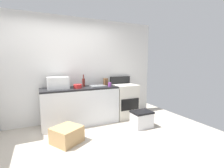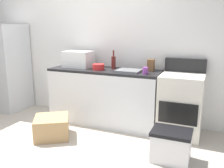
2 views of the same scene
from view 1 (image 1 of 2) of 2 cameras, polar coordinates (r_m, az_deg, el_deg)
ground_plane at (r=3.01m, az=-11.05°, el=-22.19°), size 6.00×6.00×0.00m
wall_back at (r=4.14m, az=-16.68°, el=4.69°), size 5.00×0.10×2.60m
kitchen_counter at (r=3.99m, az=-11.17°, el=-7.62°), size 1.80×0.60×0.90m
stove_oven at (r=4.43m, az=4.41°, el=-5.77°), size 0.60×0.61×1.10m
microwave at (r=3.82m, az=-18.76°, el=0.39°), size 0.46×0.34×0.27m
sink_basin at (r=3.96m, az=-5.06°, el=-0.75°), size 0.36×0.32×0.03m
wine_bottle at (r=4.00m, az=-10.12°, el=0.62°), size 0.07×0.07×0.30m
coffee_mug at (r=3.98m, az=-0.83°, el=-0.17°), size 0.08×0.08×0.10m
knife_block at (r=4.23m, az=-2.27°, el=0.85°), size 0.10×0.10×0.18m
mixing_bowl at (r=3.80m, az=-12.17°, el=-0.79°), size 0.19×0.19×0.09m
cardboard_box_large at (r=3.24m, az=-15.82°, el=-17.08°), size 0.64×0.64×0.30m
storage_bin at (r=3.85m, az=10.56°, el=-12.23°), size 0.46×0.36×0.38m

